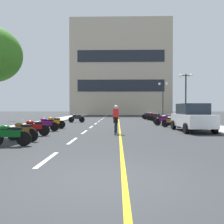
# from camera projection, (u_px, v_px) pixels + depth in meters

# --- Properties ---
(ground_plane) EXTENTS (140.00, 140.00, 0.00)m
(ground_plane) POSITION_uv_depth(u_px,v_px,m) (117.00, 122.00, 26.10)
(ground_plane) COLOR #2D3033
(curb_left) EXTENTS (2.40, 72.00, 0.12)m
(curb_left) POSITION_uv_depth(u_px,v_px,m) (58.00, 120.00, 29.27)
(curb_left) COLOR #A8A8A3
(curb_left) RESTS_ON ground
(curb_right) EXTENTS (2.40, 72.00, 0.12)m
(curb_right) POSITION_uv_depth(u_px,v_px,m) (176.00, 120.00, 28.94)
(curb_right) COLOR #A8A8A3
(curb_right) RESTS_ON ground
(lane_dash_0) EXTENTS (0.14, 2.20, 0.01)m
(lane_dash_0) POSITION_uv_depth(u_px,v_px,m) (47.00, 159.00, 7.16)
(lane_dash_0) COLOR silver
(lane_dash_0) RESTS_ON ground
(lane_dash_1) EXTENTS (0.14, 2.20, 0.01)m
(lane_dash_1) POSITION_uv_depth(u_px,v_px,m) (72.00, 141.00, 11.16)
(lane_dash_1) COLOR silver
(lane_dash_1) RESTS_ON ground
(lane_dash_2) EXTENTS (0.14, 2.20, 0.01)m
(lane_dash_2) POSITION_uv_depth(u_px,v_px,m) (84.00, 132.00, 15.16)
(lane_dash_2) COLOR silver
(lane_dash_2) RESTS_ON ground
(lane_dash_3) EXTENTS (0.14, 2.20, 0.01)m
(lane_dash_3) POSITION_uv_depth(u_px,v_px,m) (91.00, 127.00, 19.15)
(lane_dash_3) COLOR silver
(lane_dash_3) RESTS_ON ground
(lane_dash_4) EXTENTS (0.14, 2.20, 0.01)m
(lane_dash_4) POSITION_uv_depth(u_px,v_px,m) (96.00, 124.00, 23.15)
(lane_dash_4) COLOR silver
(lane_dash_4) RESTS_ON ground
(lane_dash_5) EXTENTS (0.14, 2.20, 0.01)m
(lane_dash_5) POSITION_uv_depth(u_px,v_px,m) (99.00, 121.00, 27.15)
(lane_dash_5) COLOR silver
(lane_dash_5) RESTS_ON ground
(lane_dash_6) EXTENTS (0.14, 2.20, 0.01)m
(lane_dash_6) POSITION_uv_depth(u_px,v_px,m) (101.00, 119.00, 31.15)
(lane_dash_6) COLOR silver
(lane_dash_6) RESTS_ON ground
(lane_dash_7) EXTENTS (0.14, 2.20, 0.01)m
(lane_dash_7) POSITION_uv_depth(u_px,v_px,m) (103.00, 118.00, 35.15)
(lane_dash_7) COLOR silver
(lane_dash_7) RESTS_ON ground
(lane_dash_8) EXTENTS (0.14, 2.20, 0.01)m
(lane_dash_8) POSITION_uv_depth(u_px,v_px,m) (105.00, 117.00, 39.14)
(lane_dash_8) COLOR silver
(lane_dash_8) RESTS_ON ground
(lane_dash_9) EXTENTS (0.14, 2.20, 0.01)m
(lane_dash_9) POSITION_uv_depth(u_px,v_px,m) (106.00, 116.00, 43.14)
(lane_dash_9) COLOR silver
(lane_dash_9) RESTS_ON ground
(lane_dash_10) EXTENTS (0.14, 2.20, 0.01)m
(lane_dash_10) POSITION_uv_depth(u_px,v_px,m) (107.00, 115.00, 47.14)
(lane_dash_10) COLOR silver
(lane_dash_10) RESTS_ON ground
(lane_dash_11) EXTENTS (0.14, 2.20, 0.01)m
(lane_dash_11) POSITION_uv_depth(u_px,v_px,m) (108.00, 115.00, 51.14)
(lane_dash_11) COLOR silver
(lane_dash_11) RESTS_ON ground
(centre_line_yellow) EXTENTS (0.12, 66.00, 0.01)m
(centre_line_yellow) POSITION_uv_depth(u_px,v_px,m) (119.00, 120.00, 29.10)
(centre_line_yellow) COLOR gold
(centre_line_yellow) RESTS_ON ground
(office_building) EXTENTS (21.63, 9.31, 20.56)m
(office_building) POSITION_uv_depth(u_px,v_px,m) (121.00, 69.00, 54.48)
(office_building) COLOR #BCAD93
(office_building) RESTS_ON ground
(street_lamp_mid) EXTENTS (1.46, 0.36, 4.94)m
(street_lamp_mid) POSITION_uv_depth(u_px,v_px,m) (186.00, 86.00, 24.80)
(street_lamp_mid) COLOR black
(street_lamp_mid) RESTS_ON curb_right
(street_lamp_far) EXTENTS (1.46, 0.36, 5.26)m
(street_lamp_far) POSITION_uv_depth(u_px,v_px,m) (163.00, 92.00, 36.79)
(street_lamp_far) COLOR black
(street_lamp_far) RESTS_ON curb_right
(parked_car_near) EXTENTS (2.04, 4.26, 1.82)m
(parked_car_near) POSITION_uv_depth(u_px,v_px,m) (192.00, 117.00, 15.58)
(parked_car_near) COLOR black
(parked_car_near) RESTS_ON ground
(motorcycle_1) EXTENTS (1.70, 0.60, 0.92)m
(motorcycle_1) POSITION_uv_depth(u_px,v_px,m) (10.00, 135.00, 9.57)
(motorcycle_1) COLOR black
(motorcycle_1) RESTS_ON ground
(motorcycle_2) EXTENTS (1.65, 0.77, 0.92)m
(motorcycle_2) POSITION_uv_depth(u_px,v_px,m) (22.00, 131.00, 11.08)
(motorcycle_2) COLOR black
(motorcycle_2) RESTS_ON ground
(motorcycle_3) EXTENTS (1.67, 0.71, 0.92)m
(motorcycle_3) POSITION_uv_depth(u_px,v_px,m) (34.00, 127.00, 13.02)
(motorcycle_3) COLOR black
(motorcycle_3) RESTS_ON ground
(motorcycle_4) EXTENTS (1.70, 0.60, 0.92)m
(motorcycle_4) POSITION_uv_depth(u_px,v_px,m) (46.00, 124.00, 15.70)
(motorcycle_4) COLOR black
(motorcycle_4) RESTS_ON ground
(motorcycle_5) EXTENTS (1.69, 0.61, 0.92)m
(motorcycle_5) POSITION_uv_depth(u_px,v_px,m) (53.00, 122.00, 17.54)
(motorcycle_5) COLOR black
(motorcycle_5) RESTS_ON ground
(motorcycle_6) EXTENTS (1.66, 0.74, 0.92)m
(motorcycle_6) POSITION_uv_depth(u_px,v_px,m) (173.00, 121.00, 18.74)
(motorcycle_6) COLOR black
(motorcycle_6) RESTS_ON ground
(motorcycle_7) EXTENTS (1.67, 0.68, 0.92)m
(motorcycle_7) POSITION_uv_depth(u_px,v_px,m) (164.00, 120.00, 20.86)
(motorcycle_7) COLOR black
(motorcycle_7) RESTS_ON ground
(motorcycle_8) EXTENTS (1.64, 0.79, 0.92)m
(motorcycle_8) POSITION_uv_depth(u_px,v_px,m) (162.00, 119.00, 22.39)
(motorcycle_8) COLOR black
(motorcycle_8) RESTS_ON ground
(motorcycle_9) EXTENTS (1.70, 0.60, 0.92)m
(motorcycle_9) POSITION_uv_depth(u_px,v_px,m) (76.00, 118.00, 24.89)
(motorcycle_9) COLOR black
(motorcycle_9) RESTS_ON ground
(motorcycle_10) EXTENTS (1.70, 0.60, 0.92)m
(motorcycle_10) POSITION_uv_depth(u_px,v_px,m) (157.00, 117.00, 27.82)
(motorcycle_10) COLOR black
(motorcycle_10) RESTS_ON ground
(motorcycle_11) EXTENTS (1.69, 0.60, 0.92)m
(motorcycle_11) POSITION_uv_depth(u_px,v_px,m) (153.00, 116.00, 29.27)
(motorcycle_11) COLOR black
(motorcycle_11) RESTS_ON ground
(motorcycle_12) EXTENTS (1.70, 0.60, 0.92)m
(motorcycle_12) POSITION_uv_depth(u_px,v_px,m) (150.00, 116.00, 30.98)
(motorcycle_12) COLOR black
(motorcycle_12) RESTS_ON ground
(motorcycle_13) EXTENTS (1.64, 0.78, 0.92)m
(motorcycle_13) POSITION_uv_depth(u_px,v_px,m) (148.00, 115.00, 32.81)
(motorcycle_13) COLOR black
(motorcycle_13) RESTS_ON ground
(cyclist_rider) EXTENTS (0.42, 1.77, 1.71)m
(cyclist_rider) POSITION_uv_depth(u_px,v_px,m) (116.00, 119.00, 14.09)
(cyclist_rider) COLOR black
(cyclist_rider) RESTS_ON ground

